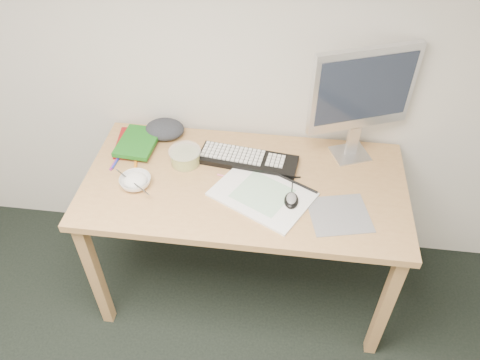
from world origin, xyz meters
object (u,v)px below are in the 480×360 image
object	(u,v)px
desk	(244,195)
keyboard	(248,160)
monitor	(363,92)
rice_bowl	(135,182)
sketchpad	(262,194)

from	to	relation	value
desk	keyboard	world-z (taller)	keyboard
keyboard	monitor	distance (m)	0.58
desk	monitor	bearing A→B (deg)	28.08
monitor	rice_bowl	distance (m)	1.03
desk	monitor	size ratio (longest dim) A/B	2.61
desk	sketchpad	size ratio (longest dim) A/B	3.57
desk	keyboard	xyz separation A→B (m)	(-0.00, 0.13, 0.10)
monitor	desk	bearing A→B (deg)	-174.09
sketchpad	rice_bowl	size ratio (longest dim) A/B	2.92
keyboard	rice_bowl	distance (m)	0.51
sketchpad	rice_bowl	xyz separation A→B (m)	(-0.55, -0.01, 0.02)
sketchpad	monitor	distance (m)	0.59
desk	rice_bowl	size ratio (longest dim) A/B	10.41
keyboard	rice_bowl	world-z (taller)	rice_bowl
desk	sketchpad	bearing A→B (deg)	-40.72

